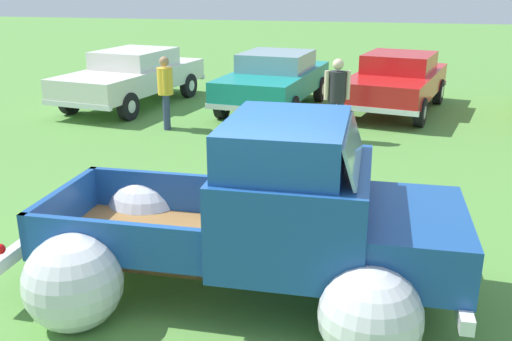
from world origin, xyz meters
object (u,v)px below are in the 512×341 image
show_car_0 (133,75)px  spectator_2 (337,95)px  spectator_1 (165,88)px  show_car_2 (397,80)px  show_car_1 (275,78)px  vintage_pickup_truck (269,228)px

show_car_0 → spectator_2: bearing=76.2°
show_car_0 → spectator_1: (1.76, -2.22, 0.12)m
show_car_2 → show_car_1: bearing=-69.2°
show_car_0 → spectator_1: size_ratio=3.07×
vintage_pickup_truck → spectator_2: bearing=88.0°
spectator_1 → show_car_1: bearing=32.5°
show_car_1 → spectator_1: spectator_1 is taller
show_car_2 → spectator_2: 3.37m
vintage_pickup_truck → show_car_1: size_ratio=1.03×
spectator_1 → spectator_2: spectator_2 is taller
vintage_pickup_truck → show_car_1: (-1.62, 8.93, 0.03)m
show_car_1 → show_car_2: same height
vintage_pickup_truck → show_car_0: 10.15m
show_car_0 → show_car_2: same height
show_car_0 → show_car_2: 6.80m
vintage_pickup_truck → show_car_1: bearing=99.8°
show_car_1 → show_car_2: bearing=105.1°
spectator_2 → show_car_1: bearing=-162.1°
vintage_pickup_truck → spectator_2: 6.24m
show_car_1 → spectator_1: bearing=-30.8°
show_car_2 → vintage_pickup_truck: bearing=4.2°
spectator_1 → spectator_2: (3.75, -0.17, 0.05)m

